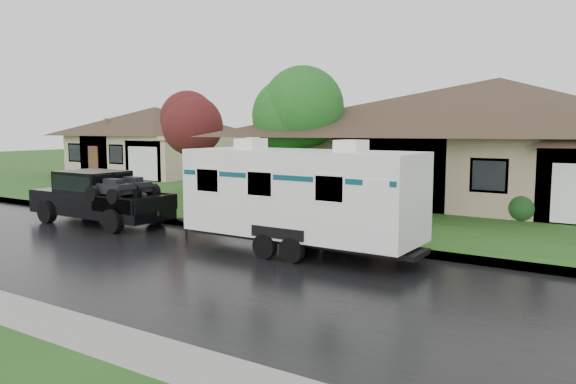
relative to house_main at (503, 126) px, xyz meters
The scene contains 11 objects.
ground 14.48m from the house_main, 99.41° to the right, with size 140.00×140.00×0.00m, color #254D18.
road 16.40m from the house_main, 98.24° to the right, with size 140.00×8.00×0.01m, color black.
curb 12.32m from the house_main, 101.19° to the right, with size 140.00×0.50×0.15m, color gray.
lawn 4.36m from the house_main, 153.11° to the left, with size 140.00×26.00×0.15m, color #254D18.
house_main is the anchor object (origin of this frame).
house_far 24.17m from the house_main, behind, with size 10.80×8.64×5.80m.
tree_left_green 9.40m from the house_main, 136.86° to the right, with size 3.51×3.51×5.82m.
tree_red 15.13m from the house_main, 159.97° to the right, with size 3.14×3.14×5.19m.
shrub_row 5.42m from the house_main, 93.69° to the right, with size 13.60×1.00×1.00m.
pickup_truck 17.49m from the house_main, 130.87° to the right, with size 5.82×2.21×1.94m.
travel_trailer 13.46m from the house_main, 100.89° to the right, with size 7.18×2.52×3.22m.
Camera 1 is at (8.05, -12.54, 3.58)m, focal length 35.00 mm.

